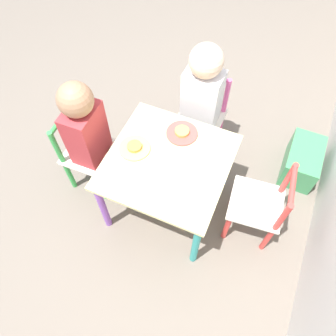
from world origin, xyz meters
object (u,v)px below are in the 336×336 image
Objects in this scene: plate_left at (182,133)px; storage_bin at (302,161)px; child_left at (201,97)px; chair_pink at (202,117)px; plate_front at (135,148)px; chair_green at (87,153)px; kids_table at (168,168)px; chair_red at (260,206)px; child_front at (89,132)px.

plate_left is 0.50× the size of storage_bin.
child_left is 0.25m from plate_left.
chair_pink reaches higher than plate_left.
chair_pink reaches higher than plate_front.
chair_green is 3.30× the size of plate_front.
plate_front is at bearing -90.00° from kids_table.
chair_red is at bearing -87.93° from chair_green.
child_left reaches higher than chair_pink.
chair_red is at bearing -41.59° from chair_pink.
plate_left is at bearing -110.59° from chair_red.
storage_bin is at bearing 10.12° from child_left.
chair_pink is 0.70m from chair_green.
child_left is (-0.43, 0.01, 0.10)m from kids_table.
child_front is at bearing -133.61° from child_left.
kids_table is at bearing -90.00° from chair_pink.
child_front is 1.26m from storage_bin.
kids_table is at bearing -90.00° from child_front.
kids_table is at bearing -0.00° from plate_left.
child_front is (-0.00, 0.06, 0.21)m from chair_green.
plate_left reaches higher than kids_table.
plate_left is (-0.13, -0.48, 0.20)m from chair_red.
child_front is at bearing -91.93° from chair_red.
plate_left is at bearing 135.00° from plate_front.
chair_green and chair_red have the same top height.
kids_table is 1.12× the size of chair_red.
chair_green is at bearing 90.00° from child_front.
plate_front is at bearing -89.10° from chair_green.
child_front reaches higher than plate_front.
chair_pink is 0.67× the size of child_front.
kids_table is 0.50m from chair_green.
chair_red is (-0.06, 0.97, 0.00)m from chair_green.
child_front is 0.47m from plate_left.
child_front reaches higher than storage_bin.
chair_green is 3.21× the size of plate_left.
chair_red reaches higher than storage_bin.
chair_red is at bearing 75.13° from plate_left.
plate_left is 0.25m from plate_front.
plate_front is at bearing -57.41° from storage_bin.
child_front reaches higher than kids_table.
chair_red is 3.30× the size of plate_front.
child_left reaches higher than chair_green.
child_front is (0.44, -0.44, -0.01)m from child_left.
kids_table is at bearing 90.00° from plate_front.
child_left is 0.75m from storage_bin.
chair_green reaches higher than plate_left.
child_front is at bearing -66.14° from plate_left.
chair_red reaches higher than plate_left.
storage_bin is at bearing 122.59° from plate_front.
storage_bin is at bearing -66.06° from chair_green.
chair_green is 0.56m from plate_left.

